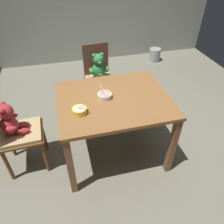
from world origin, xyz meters
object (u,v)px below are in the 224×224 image
object	(u,v)px
teddy_chair_near_left	(13,128)
dining_table	(113,107)
metal_pail	(155,55)
porridge_bowl_yellow_near_left	(80,111)
porridge_bowl_cream_center	(105,96)
teddy_chair_far_center	(99,74)

from	to	relation	value
teddy_chair_near_left	dining_table	bearing A→B (deg)	-5.88
teddy_chair_near_left	metal_pail	size ratio (longest dim) A/B	3.81
porridge_bowl_yellow_near_left	porridge_bowl_cream_center	distance (m)	0.31
teddy_chair_far_center	teddy_chair_near_left	size ratio (longest dim) A/B	0.96
teddy_chair_near_left	porridge_bowl_yellow_near_left	distance (m)	0.71
teddy_chair_far_center	porridge_bowl_yellow_near_left	distance (m)	1.12
metal_pail	dining_table	bearing A→B (deg)	-123.55
porridge_bowl_yellow_near_left	metal_pail	world-z (taller)	porridge_bowl_yellow_near_left
porridge_bowl_cream_center	teddy_chair_near_left	bearing A→B (deg)	178.10
dining_table	metal_pail	distance (m)	2.63
dining_table	teddy_chair_near_left	world-z (taller)	teddy_chair_near_left
porridge_bowl_cream_center	metal_pail	world-z (taller)	porridge_bowl_cream_center
dining_table	metal_pail	bearing A→B (deg)	56.45
porridge_bowl_cream_center	metal_pail	size ratio (longest dim) A/B	0.57
teddy_chair_near_left	metal_pail	distance (m)	3.21
teddy_chair_far_center	porridge_bowl_yellow_near_left	xyz separation A→B (m)	(-0.37, -1.03, 0.24)
teddy_chair_far_center	teddy_chair_near_left	xyz separation A→B (m)	(-1.00, -0.82, -0.01)
teddy_chair_far_center	porridge_bowl_cream_center	size ratio (longest dim) A/B	6.40
porridge_bowl_yellow_near_left	teddy_chair_far_center	bearing A→B (deg)	70.05
porridge_bowl_cream_center	teddy_chair_far_center	bearing A→B (deg)	82.50
dining_table	teddy_chair_far_center	world-z (taller)	teddy_chair_far_center
dining_table	porridge_bowl_yellow_near_left	size ratio (longest dim) A/B	8.44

